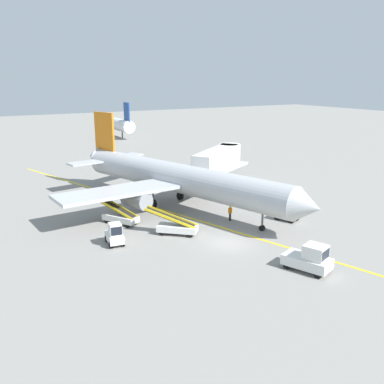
{
  "coord_description": "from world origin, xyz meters",
  "views": [
    {
      "loc": [
        -20.97,
        -29.43,
        14.54
      ],
      "look_at": [
        1.35,
        9.09,
        2.5
      ],
      "focal_mm": 39.78,
      "sensor_mm": 36.0,
      "label": 1
    }
  ],
  "objects_px": {
    "belt_loader_forward_hold": "(176,226)",
    "airliner": "(175,178)",
    "ground_crew_marshaller": "(230,212)",
    "safety_cone_nose_left": "(239,198)",
    "safety_cone_nose_right": "(200,191)",
    "baggage_tug_near_wing": "(288,212)",
    "jet_bridge": "(220,157)",
    "pushback_tug": "(310,259)",
    "baggage_tug_by_cargo_door": "(115,235)",
    "belt_loader_aft_hold": "(120,216)"
  },
  "relations": [
    {
      "from": "belt_loader_forward_hold",
      "to": "airliner",
      "type": "bearing_deg",
      "value": 62.28
    },
    {
      "from": "ground_crew_marshaller",
      "to": "safety_cone_nose_left",
      "type": "relative_size",
      "value": 3.86
    },
    {
      "from": "belt_loader_forward_hold",
      "to": "safety_cone_nose_right",
      "type": "height_order",
      "value": "belt_loader_forward_hold"
    },
    {
      "from": "baggage_tug_near_wing",
      "to": "belt_loader_forward_hold",
      "type": "bearing_deg",
      "value": 168.89
    },
    {
      "from": "jet_bridge",
      "to": "pushback_tug",
      "type": "bearing_deg",
      "value": -110.11
    },
    {
      "from": "baggage_tug_by_cargo_door",
      "to": "airliner",
      "type": "bearing_deg",
      "value": 36.97
    },
    {
      "from": "airliner",
      "to": "jet_bridge",
      "type": "height_order",
      "value": "airliner"
    },
    {
      "from": "pushback_tug",
      "to": "belt_loader_forward_hold",
      "type": "bearing_deg",
      "value": 113.07
    },
    {
      "from": "ground_crew_marshaller",
      "to": "airliner",
      "type": "bearing_deg",
      "value": 108.04
    },
    {
      "from": "belt_loader_aft_hold",
      "to": "ground_crew_marshaller",
      "type": "distance_m",
      "value": 11.43
    },
    {
      "from": "airliner",
      "to": "safety_cone_nose_right",
      "type": "bearing_deg",
      "value": 33.57
    },
    {
      "from": "jet_bridge",
      "to": "ground_crew_marshaller",
      "type": "xyz_separation_m",
      "value": [
        -8.68,
        -15.03,
        -2.63
      ]
    },
    {
      "from": "jet_bridge",
      "to": "safety_cone_nose_left",
      "type": "distance_m",
      "value": 10.3
    },
    {
      "from": "safety_cone_nose_right",
      "to": "baggage_tug_by_cargo_door",
      "type": "bearing_deg",
      "value": -144.18
    },
    {
      "from": "airliner",
      "to": "belt_loader_aft_hold",
      "type": "distance_m",
      "value": 8.62
    },
    {
      "from": "baggage_tug_by_cargo_door",
      "to": "belt_loader_aft_hold",
      "type": "distance_m",
      "value": 5.79
    },
    {
      "from": "pushback_tug",
      "to": "baggage_tug_by_cargo_door",
      "type": "bearing_deg",
      "value": 131.56
    },
    {
      "from": "jet_bridge",
      "to": "baggage_tug_by_cargo_door",
      "type": "distance_m",
      "value": 26.41
    },
    {
      "from": "jet_bridge",
      "to": "pushback_tug",
      "type": "xyz_separation_m",
      "value": [
        -10.21,
        -27.88,
        -2.55
      ]
    },
    {
      "from": "jet_bridge",
      "to": "safety_cone_nose_right",
      "type": "height_order",
      "value": "jet_bridge"
    },
    {
      "from": "ground_crew_marshaller",
      "to": "safety_cone_nose_left",
      "type": "distance_m",
      "value": 8.03
    },
    {
      "from": "baggage_tug_by_cargo_door",
      "to": "belt_loader_forward_hold",
      "type": "height_order",
      "value": "belt_loader_forward_hold"
    },
    {
      "from": "pushback_tug",
      "to": "airliner",
      "type": "bearing_deg",
      "value": 92.59
    },
    {
      "from": "pushback_tug",
      "to": "safety_cone_nose_left",
      "type": "distance_m",
      "value": 19.95
    },
    {
      "from": "baggage_tug_near_wing",
      "to": "ground_crew_marshaller",
      "type": "distance_m",
      "value": 6.09
    },
    {
      "from": "airliner",
      "to": "belt_loader_aft_hold",
      "type": "height_order",
      "value": "airliner"
    },
    {
      "from": "jet_bridge",
      "to": "ground_crew_marshaller",
      "type": "bearing_deg",
      "value": -120.01
    },
    {
      "from": "jet_bridge",
      "to": "pushback_tug",
      "type": "relative_size",
      "value": 2.92
    },
    {
      "from": "safety_cone_nose_right",
      "to": "belt_loader_forward_hold",
      "type": "bearing_deg",
      "value": -129.59
    },
    {
      "from": "jet_bridge",
      "to": "safety_cone_nose_right",
      "type": "xyz_separation_m",
      "value": [
        -5.69,
        -3.91,
        -3.32
      ]
    },
    {
      "from": "airliner",
      "to": "baggage_tug_near_wing",
      "type": "xyz_separation_m",
      "value": [
        7.75,
        -10.51,
        -2.49
      ]
    },
    {
      "from": "airliner",
      "to": "safety_cone_nose_right",
      "type": "xyz_separation_m",
      "value": [
        5.44,
        3.61,
        -3.2
      ]
    },
    {
      "from": "baggage_tug_near_wing",
      "to": "safety_cone_nose_left",
      "type": "relative_size",
      "value": 6.13
    },
    {
      "from": "jet_bridge",
      "to": "baggage_tug_by_cargo_door",
      "type": "xyz_separation_m",
      "value": [
        -21.4,
        -15.25,
        -2.62
      ]
    },
    {
      "from": "belt_loader_forward_hold",
      "to": "belt_loader_aft_hold",
      "type": "bearing_deg",
      "value": 122.02
    },
    {
      "from": "belt_loader_aft_hold",
      "to": "belt_loader_forward_hold",
      "type": "bearing_deg",
      "value": -57.98
    },
    {
      "from": "baggage_tug_by_cargo_door",
      "to": "safety_cone_nose_left",
      "type": "xyz_separation_m",
      "value": [
        18.2,
        6.04,
        -0.71
      ]
    },
    {
      "from": "pushback_tug",
      "to": "ground_crew_marshaller",
      "type": "relative_size",
      "value": 2.38
    },
    {
      "from": "airliner",
      "to": "baggage_tug_near_wing",
      "type": "height_order",
      "value": "airliner"
    },
    {
      "from": "baggage_tug_near_wing",
      "to": "safety_cone_nose_left",
      "type": "distance_m",
      "value": 8.84
    },
    {
      "from": "belt_loader_aft_hold",
      "to": "airliner",
      "type": "bearing_deg",
      "value": 17.61
    },
    {
      "from": "pushback_tug",
      "to": "baggage_tug_near_wing",
      "type": "height_order",
      "value": "pushback_tug"
    },
    {
      "from": "safety_cone_nose_right",
      "to": "pushback_tug",
      "type": "bearing_deg",
      "value": -100.68
    },
    {
      "from": "airliner",
      "to": "baggage_tug_by_cargo_door",
      "type": "relative_size",
      "value": 13.61
    },
    {
      "from": "baggage_tug_by_cargo_door",
      "to": "safety_cone_nose_right",
      "type": "distance_m",
      "value": 19.39
    },
    {
      "from": "pushback_tug",
      "to": "belt_loader_forward_hold",
      "type": "distance_m",
      "value": 13.27
    },
    {
      "from": "airliner",
      "to": "safety_cone_nose_right",
      "type": "height_order",
      "value": "airliner"
    },
    {
      "from": "safety_cone_nose_right",
      "to": "belt_loader_aft_hold",
      "type": "bearing_deg",
      "value": -155.32
    },
    {
      "from": "airliner",
      "to": "ground_crew_marshaller",
      "type": "height_order",
      "value": "airliner"
    },
    {
      "from": "belt_loader_aft_hold",
      "to": "safety_cone_nose_left",
      "type": "distance_m",
      "value": 15.78
    }
  ]
}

